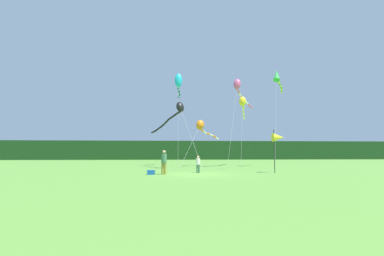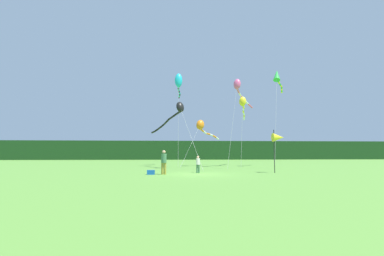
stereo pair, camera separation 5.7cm
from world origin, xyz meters
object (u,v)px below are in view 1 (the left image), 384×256
Objects in this scene: person_adult at (164,161)px; kite_yellow at (243,104)px; kite_green at (277,77)px; kite_orange at (201,126)px; cooler_box at (151,172)px; kite_cyan at (179,82)px; banner_flag_pole at (278,138)px; kite_rainbow at (239,88)px; kite_black at (175,113)px; person_child at (198,163)px.

kite_yellow is (9.04, 11.66, 6.31)m from person_adult.
kite_green is at bearing 38.53° from person_adult.
cooler_box is at bearing -112.46° from kite_orange.
kite_cyan is 11.76m from kite_green.
banner_flag_pole is at bearing 6.21° from person_adult.
cooler_box is 15.90m from kite_rainbow.
cooler_box is 0.05× the size of kite_green.
kite_cyan reaches higher than kite_black.
kite_cyan is at bearing 157.02° from kite_orange.
kite_black is at bearing -156.94° from kite_yellow.
kite_yellow reaches higher than person_child.
kite_yellow is at bearing 49.61° from cooler_box.
person_child is at bearing -138.79° from kite_green.
person_adult is 0.16× the size of kite_green.
kite_rainbow is at bearing -115.86° from kite_yellow.
kite_green reaches higher than banner_flag_pole.
person_child is 16.45m from kite_green.
kite_black is (1.86, 8.26, 5.59)m from cooler_box.
kite_yellow is (9.97, 11.71, 7.13)m from cooler_box.
cooler_box is at bearing -159.05° from person_child.
banner_flag_pole is at bearing -111.87° from kite_green.
kite_black is (-8.12, 7.22, 2.98)m from banner_flag_pole.
cooler_box is 10.15m from kite_black.
kite_black reaches higher than person_child.
person_adult is 13.45m from kite_orange.
person_adult is 9.29m from banner_flag_pole.
kite_green is (11.30, -3.25, -0.06)m from kite_cyan.
banner_flag_pole is (6.41, -0.33, 2.02)m from person_child.
kite_cyan is at bearing 121.57° from banner_flag_pole.
kite_yellow is at bearing -6.85° from kite_orange.
kite_yellow is at bearing 64.14° from kite_rainbow.
banner_flag_pole is 0.30× the size of kite_cyan.
kite_green is (3.68, 9.16, 7.51)m from banner_flag_pole.
person_adult is 3.17× the size of cooler_box.
kite_orange is at bearing 71.25° from person_adult.
banner_flag_pole reaches higher than person_adult.
kite_rainbow is at bearing 96.10° from banner_flag_pole.
banner_flag_pole is (9.06, 0.99, 1.78)m from person_adult.
person_child is at bearing -121.68° from kite_yellow.
kite_rainbow is 6.20m from kite_orange.
kite_green is (10.08, 8.83, 9.53)m from person_child.
person_child is 15.47m from kite_cyan.
person_adult is 0.18× the size of kite_black.
kite_orange reaches higher than person_child.
cooler_box is 14.07m from kite_orange.
kite_cyan is 6.94m from kite_black.
kite_black reaches higher than kite_orange.
kite_yellow is at bearing 157.80° from kite_green.
person_adult is 14.91m from kite_rainbow.
banner_flag_pole is 16.41m from kite_cyan.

